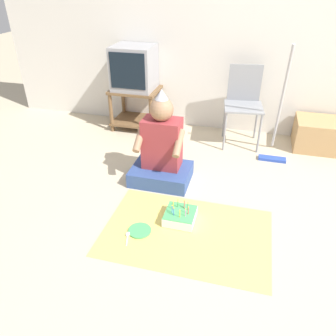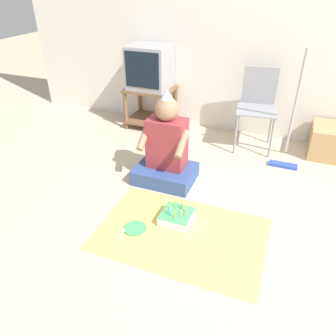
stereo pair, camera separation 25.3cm
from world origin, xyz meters
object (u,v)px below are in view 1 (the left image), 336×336
tv (134,68)px  cardboard_box_stack (322,135)px  person_seated (162,152)px  paper_plate (140,230)px  birthday_cake (180,216)px  dust_mop (277,128)px  folding_chair (244,100)px

tv → cardboard_box_stack: bearing=-0.6°
person_seated → paper_plate: (0.04, -0.76, -0.29)m
tv → paper_plate: (0.68, -1.85, -0.73)m
person_seated → birthday_cake: bearing=-60.8°
tv → birthday_cake: tv is taller
cardboard_box_stack → person_seated: size_ratio=0.66×
dust_mop → person_seated: dust_mop is taller
tv → paper_plate: 2.11m
dust_mop → birthday_cake: (-0.72, -1.28, -0.29)m
dust_mop → paper_plate: dust_mop is taller
folding_chair → person_seated: (-0.65, -1.02, -0.21)m
dust_mop → person_seated: 1.26m
person_seated → folding_chair: bearing=57.7°
tv → paper_plate: size_ratio=2.80×
folding_chair → cardboard_box_stack: size_ratio=1.48×
person_seated → paper_plate: size_ratio=4.96×
cardboard_box_stack → dust_mop: 0.64m
person_seated → birthday_cake: person_seated is taller
tv → dust_mop: 1.75m
tv → dust_mop: (1.66, -0.37, -0.41)m
tv → folding_chair: size_ratio=0.58×
folding_chair → paper_plate: folding_chair is taller
dust_mop → birthday_cake: 1.50m
tv → folding_chair: (1.29, -0.07, -0.24)m
tv → birthday_cake: 2.03m
person_seated → paper_plate: bearing=-87.1°
cardboard_box_stack → person_seated: bearing=-145.0°
paper_plate → person_seated: bearing=92.9°
folding_chair → dust_mop: (0.38, -0.29, -0.17)m
tv → dust_mop: bearing=-12.4°
folding_chair → birthday_cake: bearing=-102.1°
folding_chair → cardboard_box_stack: (0.89, 0.05, -0.34)m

